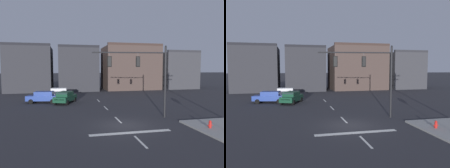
% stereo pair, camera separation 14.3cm
% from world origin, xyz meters
% --- Properties ---
extents(ground_plane, '(400.00, 400.00, 0.00)m').
position_xyz_m(ground_plane, '(0.00, 0.00, 0.00)').
color(ground_plane, '#2B2B30').
extents(stop_bar_paint, '(6.40, 0.50, 0.01)m').
position_xyz_m(stop_bar_paint, '(0.00, -2.00, 0.00)').
color(stop_bar_paint, silver).
rests_on(stop_bar_paint, ground).
extents(lane_centreline, '(0.16, 26.40, 0.01)m').
position_xyz_m(lane_centreline, '(0.00, 2.00, 0.00)').
color(lane_centreline, silver).
rests_on(lane_centreline, ground).
extents(signal_mast_near_side, '(7.17, 1.03, 7.06)m').
position_xyz_m(signal_mast_near_side, '(2.73, 2.23, 4.70)').
color(signal_mast_near_side, black).
rests_on(signal_mast_near_side, ground).
extents(car_lot_nearside, '(3.32, 4.75, 1.61)m').
position_xyz_m(car_lot_nearside, '(-4.83, 12.78, 0.86)').
color(car_lot_nearside, '#143D28').
rests_on(car_lot_nearside, ground).
extents(car_lot_middle, '(4.62, 2.40, 1.61)m').
position_xyz_m(car_lot_middle, '(-7.84, 13.73, 0.86)').
color(car_lot_middle, navy).
rests_on(car_lot_middle, ground).
extents(car_lot_farside, '(4.56, 2.19, 1.61)m').
position_xyz_m(car_lot_farside, '(-5.95, 18.37, 0.86)').
color(car_lot_farside, silver).
rests_on(car_lot_farside, ground).
extents(fire_hydrant, '(0.40, 0.30, 0.75)m').
position_xyz_m(fire_hydrant, '(6.33, -2.65, 0.33)').
color(fire_hydrant, red).
rests_on(fire_hydrant, ground).
extents(building_row, '(42.41, 10.12, 10.25)m').
position_xyz_m(building_row, '(4.31, 30.35, 4.63)').
color(building_row, '#2D2D33').
rests_on(building_row, ground).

